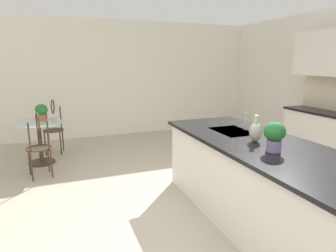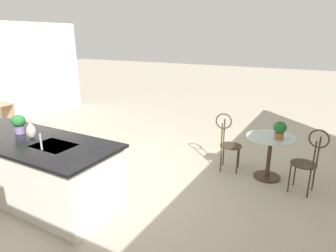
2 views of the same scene
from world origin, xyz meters
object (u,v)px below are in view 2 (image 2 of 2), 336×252
Objects in this scene: chair_by_island at (228,139)px; potted_plant_counter_near at (19,123)px; potted_plant_on_table at (280,129)px; bistro_table at (269,153)px; chair_near_window at (309,158)px; vase_on_counter at (31,131)px.

chair_by_island is 3.39m from potted_plant_counter_near.
potted_plant_counter_near is (3.36, 2.17, 0.18)m from potted_plant_on_table.
chair_by_island is at bearing 2.18° from bistro_table.
chair_near_window and chair_by_island have the same top height.
chair_near_window is 3.66× the size of potted_plant_counter_near.
bistro_table is at bearing -27.07° from potted_plant_on_table.
chair_by_island is 3.62× the size of vase_on_counter.
chair_by_island is at bearing -133.83° from vase_on_counter.
vase_on_counter is at bearing 38.43° from bistro_table.
potted_plant_counter_near is at bearing 32.85° from potted_plant_on_table.
chair_near_window is at bearing -152.38° from potted_plant_counter_near.
vase_on_counter is at bearing 170.98° from potted_plant_counter_near.
chair_by_island is 3.57× the size of potted_plant_on_table.
potted_plant_on_table is (0.47, -0.16, 0.33)m from chair_near_window.
potted_plant_on_table is at bearing -147.15° from potted_plant_counter_near.
vase_on_counter reaches higher than potted_plant_on_table.
potted_plant_on_table is at bearing -18.98° from chair_near_window.
chair_near_window is 1.00× the size of chair_by_island.
chair_near_window is at bearing 161.02° from potted_plant_on_table.
potted_plant_counter_near reaches higher than chair_by_island.
chair_near_window is 1.33m from chair_by_island.
vase_on_counter is (2.17, 2.26, 0.46)m from chair_by_island.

